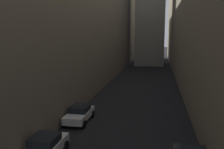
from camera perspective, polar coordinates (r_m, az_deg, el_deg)
ground_plane at (r=43.97m, az=7.27°, el=-1.27°), size 264.00×264.00×0.00m
building_block_left at (r=47.27m, az=-5.97°, el=12.61°), size 10.84×108.00×21.61m
building_block_right at (r=46.55m, az=23.89°, el=13.64°), size 14.22×108.00×24.30m
parked_car_left_third at (r=16.84m, az=-15.12°, el=-15.71°), size 1.93×4.17×1.48m
parked_car_left_far at (r=22.91m, az=-7.44°, el=-8.81°), size 1.94×4.17×1.45m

